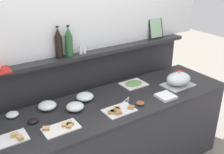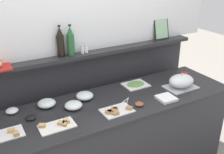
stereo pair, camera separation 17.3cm
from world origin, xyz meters
name	(u,v)px [view 2 (the right image)]	position (x,y,z in m)	size (l,w,h in m)	color
ground_plane	(89,143)	(0.00, 0.60, 0.00)	(12.00, 12.00, 0.00)	gray
buffet_counter	(111,140)	(0.00, 0.00, 0.45)	(2.62, 0.74, 0.90)	#2D2D33
back_ledge_unit	(89,100)	(0.00, 0.54, 0.67)	(2.67, 0.22, 1.28)	#2D2D33
sandwich_platter_side	(116,111)	(-0.04, -0.18, 0.91)	(0.29, 0.20, 0.04)	silver
sandwich_platter_rear	(58,125)	(-0.59, -0.14, 0.91)	(0.30, 0.17, 0.04)	white
cold_cuts_platter	(136,84)	(0.43, 0.21, 0.91)	(0.27, 0.22, 0.02)	white
serving_cloche	(181,81)	(0.82, -0.08, 0.97)	(0.34, 0.24, 0.17)	#B7BABF
glass_bowl_large	(85,96)	(-0.19, 0.19, 0.93)	(0.17, 0.17, 0.07)	silver
glass_bowl_medium	(12,111)	(-0.87, 0.27, 0.92)	(0.11, 0.11, 0.04)	silver
glass_bowl_small	(73,106)	(-0.36, 0.07, 0.93)	(0.16, 0.16, 0.07)	silver
glass_bowl_extra	(47,103)	(-0.57, 0.23, 0.93)	(0.17, 0.17, 0.07)	silver
condiment_bowl_dark	(184,74)	(1.10, 0.15, 0.92)	(0.10, 0.10, 0.04)	red
condiment_bowl_red	(31,118)	(-0.75, 0.08, 0.91)	(0.09, 0.09, 0.03)	black
condiment_bowl_teal	(139,104)	(0.21, -0.18, 0.91)	(0.08, 0.08, 0.03)	brown
serving_tongs	(125,102)	(0.12, -0.07, 0.90)	(0.17, 0.15, 0.01)	#B7BABF
napkin_stack	(166,98)	(0.51, -0.21, 0.91)	(0.17, 0.17, 0.03)	white
wine_bottle_dark	(60,43)	(-0.30, 0.49, 1.42)	(0.08, 0.08, 0.32)	black
wine_bottle_green	(71,42)	(-0.20, 0.47, 1.42)	(0.08, 0.08, 0.32)	#23562D
salt_shaker	(83,49)	(-0.08, 0.47, 1.32)	(0.03, 0.03, 0.09)	white
pepper_shaker	(86,49)	(-0.03, 0.47, 1.32)	(0.03, 0.03, 0.09)	white
framed_picture	(161,29)	(0.98, 0.51, 1.40)	(0.21, 0.07, 0.26)	black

